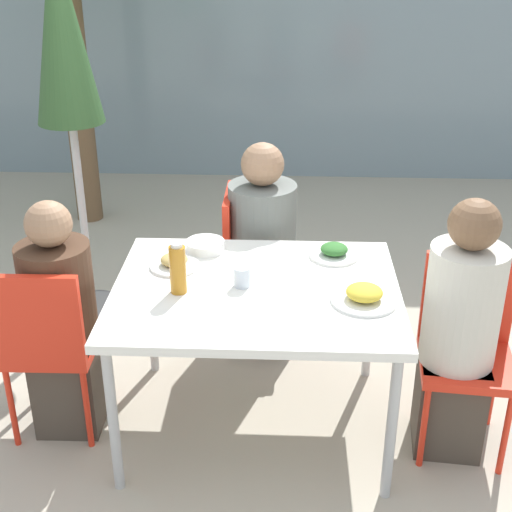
# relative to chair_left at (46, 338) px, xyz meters

# --- Properties ---
(ground_plane) EXTENTS (24.00, 24.00, 0.00)m
(ground_plane) POSITION_rel_chair_left_xyz_m (0.92, 0.10, -0.52)
(ground_plane) COLOR #B2A893
(building_facade) EXTENTS (10.00, 0.20, 3.00)m
(building_facade) POSITION_rel_chair_left_xyz_m (0.92, 3.79, 0.98)
(building_facade) COLOR gray
(building_facade) RESTS_ON ground
(dining_table) EXTENTS (1.24, 0.99, 0.74)m
(dining_table) POSITION_rel_chair_left_xyz_m (0.92, 0.10, 0.17)
(dining_table) COLOR white
(dining_table) RESTS_ON ground
(chair_left) EXTENTS (0.41, 0.41, 0.88)m
(chair_left) POSITION_rel_chair_left_xyz_m (0.00, 0.00, 0.00)
(chair_left) COLOR red
(chair_left) RESTS_ON ground
(person_left) EXTENTS (0.32, 0.32, 1.13)m
(person_left) POSITION_rel_chair_left_xyz_m (0.05, 0.08, 0.02)
(person_left) COLOR #473D33
(person_left) RESTS_ON ground
(chair_right) EXTENTS (0.44, 0.44, 0.88)m
(chair_right) POSITION_rel_chair_left_xyz_m (1.85, 0.08, 0.00)
(chair_right) COLOR red
(chair_right) RESTS_ON ground
(person_right) EXTENTS (0.32, 0.32, 1.20)m
(person_right) POSITION_rel_chair_left_xyz_m (1.79, 0.01, 0.06)
(person_right) COLOR #473D33
(person_right) RESTS_ON ground
(chair_far) EXTENTS (0.40, 0.40, 0.88)m
(chair_far) POSITION_rel_chair_left_xyz_m (0.84, 0.89, 0.00)
(chair_far) COLOR red
(chair_far) RESTS_ON ground
(person_far) EXTENTS (0.36, 0.36, 1.17)m
(person_far) POSITION_rel_chair_left_xyz_m (0.92, 0.84, 0.03)
(person_far) COLOR #383842
(person_far) RESTS_ON ground
(closed_umbrella) EXTENTS (0.36, 0.36, 2.18)m
(closed_umbrella) POSITION_rel_chair_left_xyz_m (-0.13, 1.13, 1.07)
(closed_umbrella) COLOR #333333
(closed_umbrella) RESTS_ON ground
(plate_0) EXTENTS (0.23, 0.23, 0.07)m
(plate_0) POSITION_rel_chair_left_xyz_m (1.27, 0.42, 0.25)
(plate_0) COLOR white
(plate_0) RESTS_ON dining_table
(plate_1) EXTENTS (0.23, 0.23, 0.06)m
(plate_1) POSITION_rel_chair_left_xyz_m (0.54, 0.27, 0.25)
(plate_1) COLOR white
(plate_1) RESTS_ON dining_table
(plate_2) EXTENTS (0.28, 0.28, 0.08)m
(plate_2) POSITION_rel_chair_left_xyz_m (1.37, -0.01, 0.25)
(plate_2) COLOR white
(plate_2) RESTS_ON dining_table
(bottle) EXTENTS (0.07, 0.07, 0.23)m
(bottle) POSITION_rel_chair_left_xyz_m (0.59, 0.04, 0.34)
(bottle) COLOR #B7751E
(bottle) RESTS_ON dining_table
(drinking_cup) EXTENTS (0.07, 0.07, 0.09)m
(drinking_cup) POSITION_rel_chair_left_xyz_m (0.86, 0.11, 0.27)
(drinking_cup) COLOR silver
(drinking_cup) RESTS_ON dining_table
(salad_bowl) EXTENTS (0.19, 0.19, 0.05)m
(salad_bowl) POSITION_rel_chair_left_xyz_m (0.66, 0.46, 0.25)
(salad_bowl) COLOR white
(salad_bowl) RESTS_ON dining_table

